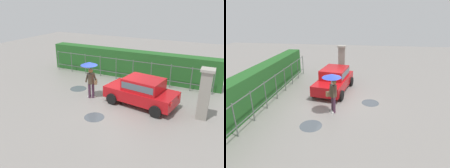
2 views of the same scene
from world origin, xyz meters
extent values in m
plane|color=gray|center=(0.00, 0.00, 0.00)|extent=(40.00, 40.00, 0.00)
cube|color=#B71116|center=(1.44, 0.13, 0.58)|extent=(3.91, 2.19, 0.60)
cube|color=#B71116|center=(1.59, 0.10, 1.18)|extent=(2.10, 1.71, 0.60)
cube|color=#4C5B66|center=(1.59, 0.10, 1.20)|extent=(1.95, 1.71, 0.33)
cylinder|color=black|center=(0.07, -0.51, 0.30)|extent=(0.62, 0.27, 0.60)
cylinder|color=black|center=(0.33, 1.15, 0.30)|extent=(0.62, 0.27, 0.60)
cylinder|color=black|center=(2.54, -0.89, 0.30)|extent=(0.62, 0.27, 0.60)
cylinder|color=black|center=(2.80, 0.77, 0.30)|extent=(0.62, 0.27, 0.60)
cube|color=red|center=(3.19, -0.70, 0.73)|extent=(0.09, 0.21, 0.16)
cube|color=red|center=(3.36, 0.39, 0.73)|extent=(0.09, 0.21, 0.16)
cylinder|color=#47283D|center=(-1.40, -0.33, 0.43)|extent=(0.15, 0.15, 0.86)
cylinder|color=#47283D|center=(-1.23, -0.24, 0.43)|extent=(0.15, 0.15, 0.86)
cube|color=white|center=(-1.43, -0.28, 0.04)|extent=(0.26, 0.10, 0.08)
cube|color=white|center=(-1.26, -0.19, 0.04)|extent=(0.26, 0.10, 0.08)
cylinder|color=#473828|center=(-1.32, -0.29, 1.15)|extent=(0.34, 0.34, 0.58)
sphere|color=#DBAD89|center=(-1.32, -0.29, 1.58)|extent=(0.22, 0.22, 0.22)
sphere|color=olive|center=(-1.30, -0.31, 1.60)|extent=(0.25, 0.25, 0.25)
cylinder|color=#473828|center=(-1.55, -0.32, 1.18)|extent=(0.24, 0.19, 0.56)
cylinder|color=#473828|center=(-1.16, -0.11, 1.18)|extent=(0.24, 0.19, 0.56)
cylinder|color=#B2B2B7|center=(-1.43, -0.24, 1.50)|extent=(0.02, 0.02, 0.77)
cone|color=blue|center=(-1.43, -0.24, 1.97)|extent=(0.93, 0.93, 0.17)
cube|color=tan|center=(-1.14, -0.06, 0.91)|extent=(0.30, 0.38, 0.24)
cube|color=gray|center=(4.50, 0.02, 1.15)|extent=(0.48, 0.48, 2.30)
cube|color=#9E998E|center=(4.50, 0.02, 2.36)|extent=(0.60, 0.60, 0.12)
cylinder|color=#59605B|center=(-6.41, 3.22, 0.75)|extent=(0.05, 0.05, 1.50)
cylinder|color=#59605B|center=(-5.17, 3.22, 0.75)|extent=(0.05, 0.05, 1.50)
cylinder|color=#59605B|center=(-3.93, 3.22, 0.75)|extent=(0.05, 0.05, 1.50)
cylinder|color=#59605B|center=(-2.69, 3.22, 0.75)|extent=(0.05, 0.05, 1.50)
cylinder|color=#59605B|center=(-1.46, 3.22, 0.75)|extent=(0.05, 0.05, 1.50)
cylinder|color=#59605B|center=(-0.22, 3.22, 0.75)|extent=(0.05, 0.05, 1.50)
cylinder|color=#59605B|center=(1.02, 3.22, 0.75)|extent=(0.05, 0.05, 1.50)
cylinder|color=#59605B|center=(2.26, 3.22, 0.75)|extent=(0.05, 0.05, 1.50)
cylinder|color=#59605B|center=(3.50, 3.22, 0.75)|extent=(0.05, 0.05, 1.50)
cylinder|color=#59605B|center=(4.74, 3.22, 0.75)|extent=(0.05, 0.05, 1.50)
cube|color=#59605B|center=(-0.84, 3.22, 1.42)|extent=(11.16, 0.03, 0.04)
cube|color=#59605B|center=(-0.84, 3.22, 0.45)|extent=(11.16, 0.03, 0.04)
cube|color=#235B23|center=(-0.84, 4.05, 0.95)|extent=(12.16, 0.90, 1.90)
cylinder|color=#4C545B|center=(-0.03, -2.16, 0.00)|extent=(0.96, 0.96, 0.00)
cylinder|color=#4C545B|center=(-2.75, 0.50, 0.00)|extent=(1.01, 1.01, 0.00)
camera|label=1|loc=(4.96, -10.29, 5.30)|focal=36.52mm
camera|label=2|loc=(-9.92, -1.74, 4.76)|focal=30.98mm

